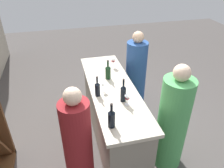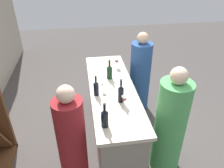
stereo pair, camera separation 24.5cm
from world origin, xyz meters
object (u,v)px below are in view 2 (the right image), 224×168
object	(u,v)px
wine_glass_near_right	(103,85)
person_left_guest	(170,127)
person_right_guest	(72,143)
wine_bottle_leftmost_near_black	(105,118)
wine_glass_near_left	(117,61)
wine_bottle_second_left_near_black	(121,93)
wine_bottle_center_near_black	(96,88)
wine_glass_near_center	(124,99)
person_center_guest	(140,76)
wine_bottle_second_right_dark_green	(109,72)

from	to	relation	value
wine_glass_near_right	person_left_guest	xyz separation A→B (m)	(-0.61, -0.79, -0.33)
person_left_guest	person_right_guest	size ratio (longest dim) A/B	1.06
wine_bottle_leftmost_near_black	wine_glass_near_left	xyz separation A→B (m)	(1.41, -0.38, -0.00)
wine_bottle_second_left_near_black	wine_bottle_center_near_black	distance (m)	0.36
wine_bottle_leftmost_near_black	wine_glass_near_right	world-z (taller)	wine_bottle_leftmost_near_black
wine_glass_near_center	person_center_guest	bearing A→B (deg)	-25.01
wine_glass_near_center	person_right_guest	distance (m)	0.82
wine_bottle_leftmost_near_black	wine_glass_near_right	size ratio (longest dim) A/B	2.36
wine_bottle_center_near_black	wine_glass_near_left	xyz separation A→B (m)	(0.77, -0.41, 0.00)
wine_bottle_center_near_black	wine_bottle_second_right_dark_green	bearing A→B (deg)	-29.62
wine_bottle_second_right_dark_green	wine_glass_near_center	bearing A→B (deg)	-172.74
wine_glass_near_center	wine_bottle_center_near_black	bearing A→B (deg)	48.20
wine_bottle_second_right_dark_green	person_center_guest	world-z (taller)	person_center_guest
wine_bottle_leftmost_near_black	wine_bottle_center_near_black	xyz separation A→B (m)	(0.64, 0.04, -0.01)
wine_glass_near_center	person_left_guest	distance (m)	0.69
wine_glass_near_left	wine_glass_near_right	bearing A→B (deg)	155.24
wine_bottle_leftmost_near_black	person_center_guest	bearing A→B (deg)	-28.94
wine_glass_near_right	wine_bottle_second_left_near_black	bearing A→B (deg)	-144.70
wine_bottle_leftmost_near_black	person_right_guest	size ratio (longest dim) A/B	0.21
wine_glass_near_right	person_left_guest	distance (m)	1.05
wine_bottle_center_near_black	wine_glass_near_left	bearing A→B (deg)	-28.11
wine_bottle_leftmost_near_black	wine_bottle_second_right_dark_green	size ratio (longest dim) A/B	1.01
wine_bottle_leftmost_near_black	wine_bottle_center_near_black	distance (m)	0.64
wine_glass_near_right	wine_bottle_center_near_black	bearing A→B (deg)	132.17
wine_bottle_second_right_dark_green	wine_glass_near_left	size ratio (longest dim) A/B	1.88
wine_bottle_second_right_dark_green	person_right_guest	xyz separation A→B (m)	(-0.99, 0.59, -0.38)
wine_bottle_leftmost_near_black	person_right_guest	world-z (taller)	person_right_guest
wine_bottle_leftmost_near_black	wine_bottle_second_left_near_black	distance (m)	0.51
wine_glass_near_left	person_center_guest	world-z (taller)	person_center_guest
wine_bottle_leftmost_near_black	wine_bottle_second_left_near_black	bearing A→B (deg)	-31.00
wine_bottle_center_near_black	wine_glass_near_right	size ratio (longest dim) A/B	2.23
wine_bottle_center_near_black	wine_bottle_second_left_near_black	bearing A→B (deg)	-123.63
wine_glass_near_left	person_left_guest	xyz separation A→B (m)	(-1.29, -0.47, -0.35)
wine_glass_near_center	person_center_guest	world-z (taller)	person_center_guest
wine_bottle_second_left_near_black	wine_glass_near_center	size ratio (longest dim) A/B	2.30
wine_bottle_leftmost_near_black	person_left_guest	distance (m)	0.93
wine_bottle_second_right_dark_green	wine_glass_near_right	xyz separation A→B (m)	(-0.33, 0.14, -0.02)
wine_glass_near_center	person_center_guest	distance (m)	1.31
person_center_guest	person_right_guest	size ratio (longest dim) A/B	1.02
wine_bottle_second_left_near_black	person_center_guest	bearing A→B (deg)	-28.06
wine_glass_near_left	person_center_guest	size ratio (longest dim) A/B	0.11
wine_bottle_second_left_near_black	wine_glass_near_left	bearing A→B (deg)	-6.61
wine_bottle_center_near_black	wine_bottle_second_right_dark_green	size ratio (longest dim) A/B	0.96
wine_glass_near_right	person_right_guest	distance (m)	0.88
wine_glass_near_right	person_right_guest	size ratio (longest dim) A/B	0.09
wine_bottle_leftmost_near_black	person_left_guest	bearing A→B (deg)	-82.12
wine_glass_near_center	person_right_guest	size ratio (longest dim) A/B	0.10
person_right_guest	wine_glass_near_right	bearing A→B (deg)	41.10
person_right_guest	wine_bottle_second_left_near_black	bearing A→B (deg)	15.18
person_right_guest	person_center_guest	bearing A→B (deg)	34.96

